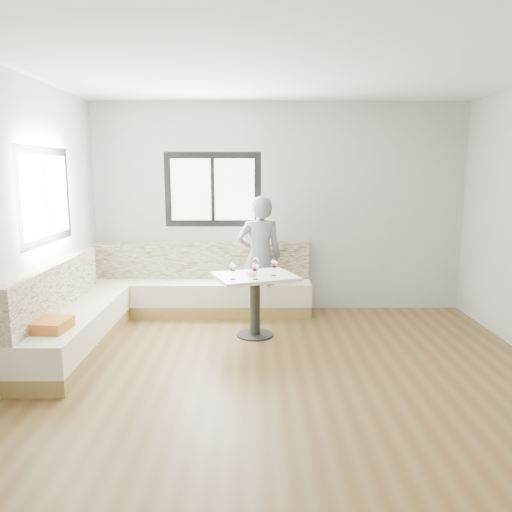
{
  "coord_description": "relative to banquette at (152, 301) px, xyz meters",
  "views": [
    {
      "loc": [
        -0.34,
        -4.27,
        1.92
      ],
      "look_at": [
        -0.32,
        1.43,
        0.93
      ],
      "focal_mm": 35.0,
      "sensor_mm": 36.0,
      "label": 1
    }
  ],
  "objects": [
    {
      "name": "room",
      "position": [
        1.51,
        -1.55,
        1.08
      ],
      "size": [
        5.01,
        5.01,
        2.81
      ],
      "color": "brown",
      "rests_on": "ground"
    },
    {
      "name": "banquette",
      "position": [
        0.0,
        0.0,
        0.0
      ],
      "size": [
        2.9,
        2.8,
        0.95
      ],
      "color": "olive",
      "rests_on": "ground"
    },
    {
      "name": "table",
      "position": [
        1.25,
        -0.3,
        0.21
      ],
      "size": [
        1.06,
        0.94,
        0.73
      ],
      "rotation": [
        0.0,
        0.0,
        0.34
      ],
      "color": "black",
      "rests_on": "ground"
    },
    {
      "name": "person",
      "position": [
        1.32,
        0.49,
        0.46
      ],
      "size": [
        0.62,
        0.44,
        1.59
      ],
      "primitive_type": "imported",
      "rotation": [
        0.0,
        0.0,
        3.25
      ],
      "color": "slate",
      "rests_on": "ground"
    },
    {
      "name": "olive_ramekin",
      "position": [
        1.21,
        -0.33,
        0.42
      ],
      "size": [
        0.1,
        0.1,
        0.04
      ],
      "color": "white",
      "rests_on": "table"
    },
    {
      "name": "wine_glass_a",
      "position": [
        1.01,
        -0.53,
        0.52
      ],
      "size": [
        0.08,
        0.08,
        0.19
      ],
      "color": "white",
      "rests_on": "table"
    },
    {
      "name": "wine_glass_b",
      "position": [
        1.26,
        -0.54,
        0.52
      ],
      "size": [
        0.08,
        0.08,
        0.19
      ],
      "color": "white",
      "rests_on": "table"
    },
    {
      "name": "wine_glass_c",
      "position": [
        1.47,
        -0.34,
        0.52
      ],
      "size": [
        0.08,
        0.08,
        0.19
      ],
      "color": "white",
      "rests_on": "table"
    },
    {
      "name": "wine_glass_d",
      "position": [
        1.26,
        -0.18,
        0.52
      ],
      "size": [
        0.08,
        0.08,
        0.19
      ],
      "color": "white",
      "rests_on": "table"
    }
  ]
}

